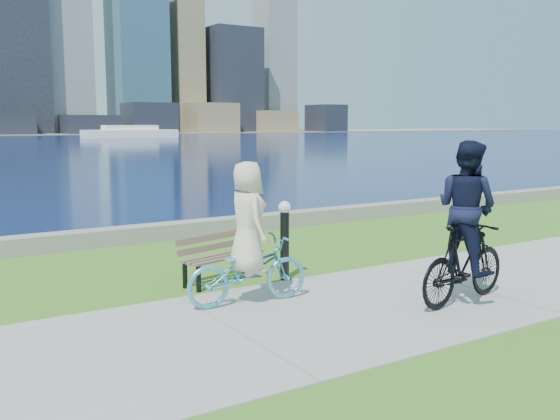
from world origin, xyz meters
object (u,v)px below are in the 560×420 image
at_px(cyclist_woman, 248,251).
at_px(cyclist_man, 465,236).
at_px(bollard_lamp, 285,235).
at_px(park_bench, 219,254).

bearing_deg(cyclist_woman, cyclist_man, -116.02).
bearing_deg(bollard_lamp, park_bench, 154.90).
xyz_separation_m(park_bench, cyclist_woman, (-0.24, -1.35, 0.30)).
height_order(bollard_lamp, cyclist_woman, cyclist_woman).
height_order(park_bench, bollard_lamp, bollard_lamp).
bearing_deg(park_bench, bollard_lamp, -40.08).
relative_size(park_bench, cyclist_man, 0.67).
bearing_deg(bollard_lamp, cyclist_man, -60.64).
xyz_separation_m(park_bench, cyclist_man, (2.35, -2.93, 0.52)).
xyz_separation_m(bollard_lamp, cyclist_man, (1.40, -2.49, 0.24)).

